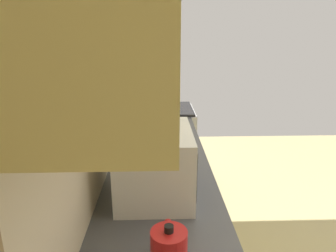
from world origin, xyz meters
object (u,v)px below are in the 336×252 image
object	(u,v)px
oven_range	(162,148)
microwave	(155,162)
bowl	(162,124)
kettle	(169,249)

from	to	relation	value
oven_range	microwave	size ratio (longest dim) A/B	2.30
bowl	microwave	bearing A→B (deg)	177.40
oven_range	kettle	size ratio (longest dim) A/B	6.17
oven_range	bowl	bearing A→B (deg)	179.63
bowl	kettle	world-z (taller)	kettle
oven_range	microwave	world-z (taller)	microwave
bowl	oven_range	bearing A→B (deg)	-0.37
microwave	kettle	bearing A→B (deg)	-174.39
oven_range	microwave	distance (m)	1.83
kettle	oven_range	bearing A→B (deg)	-0.10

